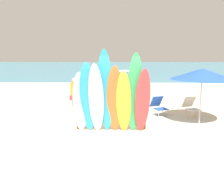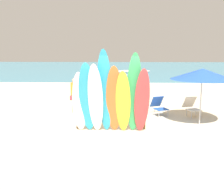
# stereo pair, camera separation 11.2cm
# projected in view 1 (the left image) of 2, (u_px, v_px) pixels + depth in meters

# --- Properties ---
(ground) EXTENTS (60.00, 60.00, 0.00)m
(ground) POSITION_uv_depth(u_px,v_px,m) (115.00, 81.00, 22.28)
(ground) COLOR beige
(ocean_water) EXTENTS (60.00, 40.00, 0.02)m
(ocean_water) POSITION_uv_depth(u_px,v_px,m) (116.00, 67.00, 40.54)
(ocean_water) COLOR teal
(ocean_water) RESTS_ON ground
(surfboard_rack) EXTENTS (2.43, 0.07, 0.64)m
(surfboard_rack) POSITION_uv_depth(u_px,v_px,m) (111.00, 115.00, 8.41)
(surfboard_rack) COLOR brown
(surfboard_rack) RESTS_ON ground
(surfboard_white_0) EXTENTS (0.53, 0.63, 2.03)m
(surfboard_white_0) POSITION_uv_depth(u_px,v_px,m) (80.00, 102.00, 7.89)
(surfboard_white_0) COLOR white
(surfboard_white_0) RESTS_ON ground
(surfboard_teal_1) EXTENTS (0.56, 0.80, 2.33)m
(surfboard_teal_1) POSITION_uv_depth(u_px,v_px,m) (88.00, 98.00, 7.79)
(surfboard_teal_1) COLOR #289EC6
(surfboard_teal_1) RESTS_ON ground
(surfboard_white_2) EXTENTS (0.50, 0.82, 2.29)m
(surfboard_white_2) POSITION_uv_depth(u_px,v_px,m) (96.00, 99.00, 7.73)
(surfboard_white_2) COLOR white
(surfboard_white_2) RESTS_ON ground
(surfboard_teal_3) EXTENTS (0.54, 0.79, 2.73)m
(surfboard_teal_3) POSITION_uv_depth(u_px,v_px,m) (106.00, 92.00, 7.77)
(surfboard_teal_3) COLOR #289EC6
(surfboard_teal_3) RESTS_ON ground
(surfboard_orange_4) EXTENTS (0.53, 0.69, 2.22)m
(surfboard_orange_4) POSITION_uv_depth(u_px,v_px,m) (115.00, 100.00, 7.83)
(surfboard_orange_4) COLOR orange
(surfboard_orange_4) RESTS_ON ground
(surfboard_yellow_5) EXTENTS (0.53, 0.72, 2.07)m
(surfboard_yellow_5) POSITION_uv_depth(u_px,v_px,m) (124.00, 102.00, 7.80)
(surfboard_yellow_5) COLOR yellow
(surfboard_yellow_5) RESTS_ON ground
(surfboard_green_6) EXTENTS (0.48, 0.77, 2.62)m
(surfboard_green_6) POSITION_uv_depth(u_px,v_px,m) (135.00, 94.00, 7.74)
(surfboard_green_6) COLOR #38B266
(surfboard_green_6) RESTS_ON ground
(surfboard_red_7) EXTENTS (0.50, 0.78, 2.16)m
(surfboard_red_7) POSITION_uv_depth(u_px,v_px,m) (142.00, 101.00, 7.73)
(surfboard_red_7) COLOR #D13D42
(surfboard_red_7) RESTS_ON ground
(beachgoer_strolling) EXTENTS (0.57, 0.24, 1.51)m
(beachgoer_strolling) POSITION_uv_depth(u_px,v_px,m) (102.00, 79.00, 15.85)
(beachgoer_strolling) COLOR beige
(beachgoer_strolling) RESTS_ON ground
(beachgoer_by_water) EXTENTS (0.40, 0.48, 1.53)m
(beachgoer_by_water) POSITION_uv_depth(u_px,v_px,m) (75.00, 93.00, 10.42)
(beachgoer_by_water) COLOR tan
(beachgoer_by_water) RESTS_ON ground
(beachgoer_near_rack) EXTENTS (0.47, 0.37, 1.48)m
(beachgoer_near_rack) POSITION_uv_depth(u_px,v_px,m) (95.00, 88.00, 11.95)
(beachgoer_near_rack) COLOR brown
(beachgoer_near_rack) RESTS_ON ground
(beachgoer_midbeach) EXTENTS (0.46, 0.66, 1.75)m
(beachgoer_midbeach) POSITION_uv_depth(u_px,v_px,m) (131.00, 86.00, 11.62)
(beachgoer_midbeach) COLOR beige
(beachgoer_midbeach) RESTS_ON ground
(beach_chair_red) EXTENTS (0.74, 0.88, 0.79)m
(beach_chair_red) POSITION_uv_depth(u_px,v_px,m) (158.00, 105.00, 10.27)
(beach_chair_red) COLOR #B7B7BC
(beach_chair_red) RESTS_ON ground
(beach_chair_blue) EXTENTS (0.68, 0.86, 0.79)m
(beach_chair_blue) POSITION_uv_depth(u_px,v_px,m) (191.00, 106.00, 10.16)
(beach_chair_blue) COLOR #B7B7BC
(beach_chair_blue) RESTS_ON ground
(beach_umbrella) EXTENTS (2.22, 2.22, 2.04)m
(beach_umbrella) POSITION_uv_depth(u_px,v_px,m) (202.00, 74.00, 8.71)
(beach_umbrella) COLOR silver
(beach_umbrella) RESTS_ON ground
(distant_boat) EXTENTS (4.92, 2.12, 0.39)m
(distant_boat) POSITION_uv_depth(u_px,v_px,m) (130.00, 71.00, 30.37)
(distant_boat) COLOR silver
(distant_boat) RESTS_ON ground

